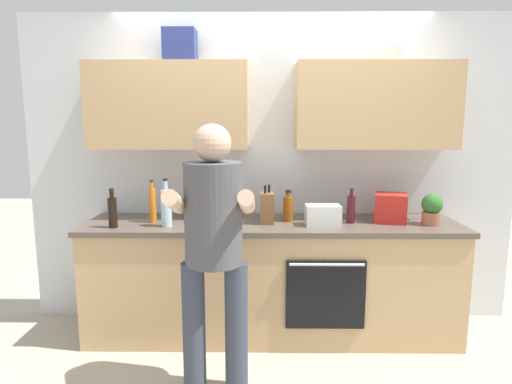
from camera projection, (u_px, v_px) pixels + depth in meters
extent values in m
plane|color=#B2A893|center=(271.00, 333.00, 3.46)|extent=(12.00, 12.00, 0.00)
cube|color=silver|center=(271.00, 171.00, 3.62)|extent=(4.00, 0.06, 2.50)
cube|color=tan|center=(169.00, 106.00, 3.36)|extent=(1.22, 0.32, 0.65)
cube|color=tan|center=(376.00, 106.00, 3.34)|extent=(1.22, 0.32, 0.65)
cylinder|color=silver|center=(397.00, 55.00, 3.28)|extent=(0.24, 0.24, 0.10)
cube|color=navy|center=(180.00, 46.00, 3.28)|extent=(0.24, 0.20, 0.24)
cube|color=tan|center=(272.00, 281.00, 3.40)|extent=(2.80, 0.60, 0.86)
cube|color=brown|center=(272.00, 225.00, 3.32)|extent=(2.84, 0.64, 0.04)
cube|color=black|center=(326.00, 295.00, 3.08)|extent=(0.56, 0.02, 0.50)
cylinder|color=silver|center=(327.00, 265.00, 3.02)|extent=(0.52, 0.02, 0.02)
cylinder|color=#383D4C|center=(194.00, 327.00, 2.68)|extent=(0.14, 0.14, 0.82)
cylinder|color=#383D4C|center=(236.00, 328.00, 2.67)|extent=(0.14, 0.14, 0.82)
cylinder|color=#4C4C51|center=(213.00, 214.00, 2.56)|extent=(0.34, 0.34, 0.60)
sphere|color=#D8AD8C|center=(212.00, 143.00, 2.49)|extent=(0.22, 0.22, 0.22)
cylinder|color=#D8AD8C|center=(175.00, 202.00, 2.43)|extent=(0.09, 0.31, 0.19)
cylinder|color=#D8AD8C|center=(247.00, 202.00, 2.42)|extent=(0.09, 0.31, 0.19)
cylinder|color=#471419|center=(351.00, 209.00, 3.29)|extent=(0.06, 0.06, 0.21)
cylinder|color=#471419|center=(352.00, 193.00, 3.27)|extent=(0.03, 0.03, 0.04)
cylinder|color=black|center=(352.00, 189.00, 3.26)|extent=(0.03, 0.03, 0.01)
cylinder|color=silver|center=(166.00, 208.00, 3.17)|extent=(0.08, 0.08, 0.27)
cylinder|color=silver|center=(165.00, 185.00, 3.14)|extent=(0.03, 0.03, 0.07)
cylinder|color=black|center=(165.00, 180.00, 3.14)|extent=(0.03, 0.03, 0.01)
cylinder|color=orange|center=(152.00, 206.00, 3.31)|extent=(0.05, 0.05, 0.25)
cylinder|color=orange|center=(152.00, 186.00, 3.28)|extent=(0.03, 0.03, 0.05)
cylinder|color=black|center=(151.00, 181.00, 3.28)|extent=(0.03, 0.03, 0.01)
cylinder|color=black|center=(113.00, 213.00, 3.14)|extent=(0.06, 0.06, 0.22)
cylinder|color=black|center=(112.00, 194.00, 3.12)|extent=(0.03, 0.03, 0.05)
cylinder|color=black|center=(111.00, 189.00, 3.12)|extent=(0.04, 0.04, 0.02)
cylinder|color=#8C4C14|center=(288.00, 209.00, 3.34)|extent=(0.08, 0.08, 0.19)
cylinder|color=#8C4C14|center=(288.00, 195.00, 3.33)|extent=(0.04, 0.04, 0.03)
cylinder|color=black|center=(288.00, 191.00, 3.32)|extent=(0.04, 0.04, 0.02)
cylinder|color=white|center=(190.00, 213.00, 3.43)|extent=(0.09, 0.09, 0.09)
cylinder|color=silver|center=(214.00, 217.00, 3.30)|extent=(0.21, 0.21, 0.09)
cube|color=brown|center=(267.00, 208.00, 3.28)|extent=(0.10, 0.14, 0.23)
cylinder|color=black|center=(265.00, 189.00, 3.23)|extent=(0.02, 0.02, 0.06)
cylinder|color=black|center=(269.00, 189.00, 3.27)|extent=(0.02, 0.02, 0.06)
cylinder|color=#9E6647|center=(431.00, 218.00, 3.24)|extent=(0.13, 0.13, 0.10)
sphere|color=#2D6B28|center=(432.00, 204.00, 3.22)|extent=(0.15, 0.15, 0.15)
cube|color=red|center=(391.00, 208.00, 3.32)|extent=(0.28, 0.27, 0.22)
cube|color=silver|center=(323.00, 215.00, 3.22)|extent=(0.26, 0.16, 0.15)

